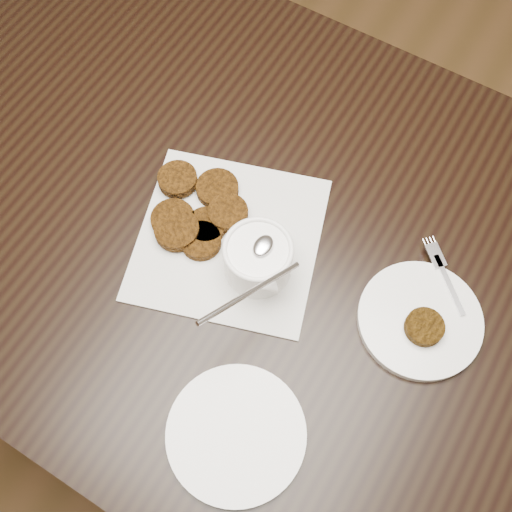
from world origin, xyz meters
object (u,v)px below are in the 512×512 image
at_px(napkin, 229,239).
at_px(plate_empty, 236,434).
at_px(table, 240,301).
at_px(sauce_ramekin, 258,248).
at_px(plate_with_patty, 421,318).

distance_m(napkin, plate_empty, 0.30).
relative_size(table, sauce_ramekin, 10.08).
bearing_deg(plate_with_patty, napkin, -174.35).
bearing_deg(table, plate_with_patty, -1.14).
height_order(sauce_ramekin, plate_with_patty, sauce_ramekin).
bearing_deg(table, napkin, -71.29).
xyz_separation_m(napkin, plate_with_patty, (0.31, 0.03, 0.01)).
xyz_separation_m(napkin, plate_empty, (0.17, -0.25, 0.00)).
bearing_deg(plate_with_patty, plate_empty, -117.44).
relative_size(napkin, plate_empty, 1.46).
xyz_separation_m(sauce_ramekin, plate_empty, (0.10, -0.23, -0.07)).
relative_size(table, napkin, 5.09).
bearing_deg(table, sauce_ramekin, -36.38).
bearing_deg(plate_with_patty, table, 178.86).
bearing_deg(sauce_ramekin, plate_empty, -65.74).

